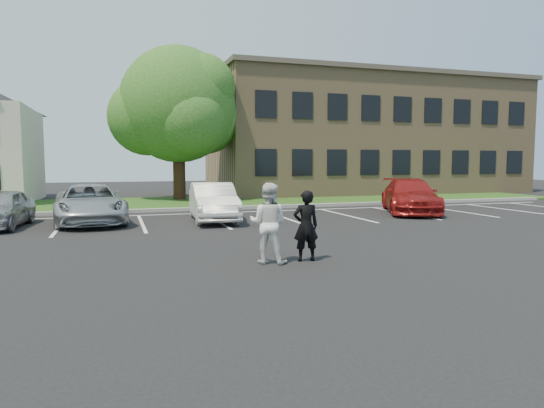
{
  "coord_description": "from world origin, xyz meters",
  "views": [
    {
      "loc": [
        -3.7,
        -10.41,
        2.33
      ],
      "look_at": [
        0.0,
        1.0,
        1.25
      ],
      "focal_mm": 32.0,
      "sensor_mm": 36.0,
      "label": 1
    }
  ],
  "objects_px": {
    "office_building": "(364,136)",
    "man_black_suit": "(306,226)",
    "man_white_shirt": "(268,223)",
    "car_red_compact": "(410,196)",
    "tree": "(179,108)",
    "car_silver_minivan": "(90,204)",
    "car_silver_west": "(0,208)",
    "car_white_sedan": "(213,202)"
  },
  "relations": [
    {
      "from": "office_building",
      "to": "car_silver_minivan",
      "type": "xyz_separation_m",
      "value": [
        -18.62,
        -13.28,
        -3.43
      ]
    },
    {
      "from": "tree",
      "to": "man_black_suit",
      "type": "xyz_separation_m",
      "value": [
        0.54,
        -18.15,
        -4.53
      ]
    },
    {
      "from": "car_silver_west",
      "to": "car_white_sedan",
      "type": "height_order",
      "value": "car_white_sedan"
    },
    {
      "from": "car_silver_west",
      "to": "man_black_suit",
      "type": "bearing_deg",
      "value": -40.73
    },
    {
      "from": "car_silver_west",
      "to": "car_red_compact",
      "type": "height_order",
      "value": "car_red_compact"
    },
    {
      "from": "tree",
      "to": "car_silver_west",
      "type": "distance_m",
      "value": 13.09
    },
    {
      "from": "office_building",
      "to": "man_black_suit",
      "type": "distance_m",
      "value": 26.11
    },
    {
      "from": "man_black_suit",
      "to": "car_white_sedan",
      "type": "bearing_deg",
      "value": -80.87
    },
    {
      "from": "car_silver_minivan",
      "to": "car_red_compact",
      "type": "distance_m",
      "value": 13.41
    },
    {
      "from": "car_silver_minivan",
      "to": "car_red_compact",
      "type": "xyz_separation_m",
      "value": [
        13.4,
        -0.57,
        0.03
      ]
    },
    {
      "from": "tree",
      "to": "man_white_shirt",
      "type": "height_order",
      "value": "tree"
    },
    {
      "from": "man_white_shirt",
      "to": "car_silver_west",
      "type": "bearing_deg",
      "value": -18.64
    },
    {
      "from": "tree",
      "to": "car_silver_minivan",
      "type": "bearing_deg",
      "value": -115.93
    },
    {
      "from": "man_white_shirt",
      "to": "car_silver_minivan",
      "type": "relative_size",
      "value": 0.35
    },
    {
      "from": "man_white_shirt",
      "to": "car_red_compact",
      "type": "height_order",
      "value": "man_white_shirt"
    },
    {
      "from": "man_black_suit",
      "to": "car_red_compact",
      "type": "relative_size",
      "value": 0.32
    },
    {
      "from": "car_silver_west",
      "to": "car_white_sedan",
      "type": "distance_m",
      "value": 7.41
    },
    {
      "from": "tree",
      "to": "man_black_suit",
      "type": "height_order",
      "value": "tree"
    },
    {
      "from": "car_silver_west",
      "to": "car_white_sedan",
      "type": "bearing_deg",
      "value": 2.95
    },
    {
      "from": "office_building",
      "to": "man_white_shirt",
      "type": "height_order",
      "value": "office_building"
    },
    {
      "from": "tree",
      "to": "car_silver_minivan",
      "type": "xyz_separation_m",
      "value": [
        -4.55,
        -9.35,
        -4.62
      ]
    },
    {
      "from": "man_black_suit",
      "to": "car_silver_west",
      "type": "height_order",
      "value": "man_black_suit"
    },
    {
      "from": "car_white_sedan",
      "to": "car_red_compact",
      "type": "xyz_separation_m",
      "value": [
        8.9,
        0.14,
        0.02
      ]
    },
    {
      "from": "tree",
      "to": "car_white_sedan",
      "type": "relative_size",
      "value": 1.98
    },
    {
      "from": "tree",
      "to": "car_silver_minivan",
      "type": "height_order",
      "value": "tree"
    },
    {
      "from": "man_black_suit",
      "to": "car_silver_west",
      "type": "relative_size",
      "value": 0.42
    },
    {
      "from": "office_building",
      "to": "car_silver_west",
      "type": "relative_size",
      "value": 5.67
    },
    {
      "from": "man_white_shirt",
      "to": "car_red_compact",
      "type": "bearing_deg",
      "value": -107.19
    },
    {
      "from": "tree",
      "to": "man_white_shirt",
      "type": "bearing_deg",
      "value": -91.13
    },
    {
      "from": "tree",
      "to": "car_silver_minivan",
      "type": "relative_size",
      "value": 1.69
    },
    {
      "from": "car_silver_west",
      "to": "car_silver_minivan",
      "type": "distance_m",
      "value": 2.93
    },
    {
      "from": "tree",
      "to": "car_red_compact",
      "type": "relative_size",
      "value": 1.7
    },
    {
      "from": "office_building",
      "to": "man_white_shirt",
      "type": "bearing_deg",
      "value": -123.22
    },
    {
      "from": "man_white_shirt",
      "to": "car_silver_minivan",
      "type": "xyz_separation_m",
      "value": [
        -4.19,
        8.75,
        -0.19
      ]
    },
    {
      "from": "car_silver_minivan",
      "to": "car_white_sedan",
      "type": "distance_m",
      "value": 4.55
    },
    {
      "from": "tree",
      "to": "car_red_compact",
      "type": "distance_m",
      "value": 14.07
    },
    {
      "from": "car_white_sedan",
      "to": "office_building",
      "type": "bearing_deg",
      "value": 48.83
    },
    {
      "from": "car_silver_west",
      "to": "car_silver_minivan",
      "type": "relative_size",
      "value": 0.76
    },
    {
      "from": "tree",
      "to": "car_red_compact",
      "type": "height_order",
      "value": "tree"
    },
    {
      "from": "man_white_shirt",
      "to": "car_red_compact",
      "type": "relative_size",
      "value": 0.35
    },
    {
      "from": "tree",
      "to": "man_white_shirt",
      "type": "xyz_separation_m",
      "value": [
        -0.36,
        -18.1,
        -4.43
      ]
    },
    {
      "from": "car_silver_west",
      "to": "car_red_compact",
      "type": "relative_size",
      "value": 0.76
    }
  ]
}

